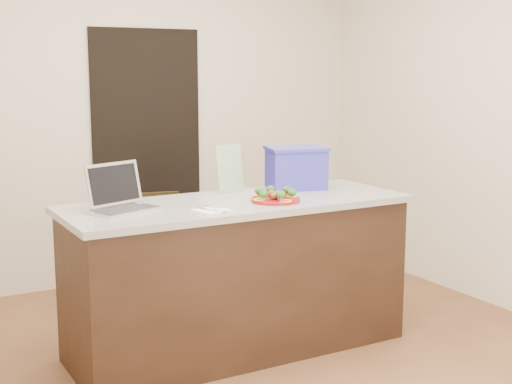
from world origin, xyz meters
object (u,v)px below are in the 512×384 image
napkin (211,210)px  laptop (118,197)px  yogurt_bottle (281,199)px  island (238,275)px  chair (159,244)px  blue_box (296,168)px  plate (275,200)px

napkin → laptop: size_ratio=0.39×
yogurt_bottle → laptop: laptop is taller
island → chair: bearing=98.8°
napkin → chair: 1.21m
island → yogurt_bottle: bearing=-53.2°
napkin → chair: (0.13, 1.12, -0.45)m
island → blue_box: blue_box is taller
island → yogurt_bottle: size_ratio=27.29×
yogurt_bottle → chair: size_ratio=0.09×
napkin → blue_box: (0.80, 0.40, 0.13)m
plate → napkin: plate is taller
plate → chair: size_ratio=0.35×
plate → laptop: 0.91m
island → napkin: napkin is taller
laptop → napkin: bearing=-54.0°
napkin → laptop: bearing=146.5°
plate → blue_box: 0.50m
napkin → yogurt_bottle: yogurt_bottle is taller
plate → chair: bearing=107.1°
island → plate: 0.52m
yogurt_bottle → plate: bearing=79.1°
laptop → blue_box: size_ratio=0.98×
plate → napkin: bearing=-171.9°
plate → laptop: bearing=165.9°
island → plate: (0.18, -0.14, 0.47)m
plate → yogurt_bottle: (-0.02, -0.08, 0.02)m
plate → chair: 1.19m
chair → yogurt_bottle: bearing=-61.7°
napkin → yogurt_bottle: (0.43, -0.02, 0.03)m
laptop → chair: size_ratio=0.51×
laptop → chair: (0.56, 0.83, -0.52)m
blue_box → chair: 1.15m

